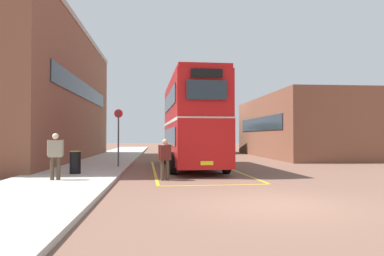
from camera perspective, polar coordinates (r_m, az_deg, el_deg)
name	(u,v)px	position (r m, az deg, el deg)	size (l,w,h in m)	color
ground_plane	(204,163)	(23.72, 1.86, -5.43)	(135.60, 135.60, 0.00)	brown
sidewalk_left	(106,160)	(26.18, -13.12, -4.85)	(4.00, 57.60, 0.14)	#B2ADA3
brick_building_left	(41,94)	(27.79, -22.30, 4.87)	(6.04, 21.88, 9.28)	brown
depot_building_right	(307,127)	(32.70, 17.41, 0.13)	(8.39, 15.67, 4.97)	brown
double_decker_bus	(191,121)	(19.87, -0.08, 1.02)	(2.99, 10.14, 4.75)	black
single_deck_bus	(209,137)	(39.40, 2.61, -1.38)	(3.61, 9.38, 3.02)	black
pedestrian_boarding	(165,157)	(14.39, -4.23, -4.45)	(0.51, 0.38, 1.61)	#473828
pedestrian_waiting_near	(55,153)	(14.22, -20.40, -3.63)	(0.56, 0.28, 1.69)	#473828
litter_bin	(75,162)	(16.29, -17.63, -5.07)	(0.48, 0.48, 0.96)	black
bus_stop_sign	(118,132)	(19.48, -11.33, -0.67)	(0.44, 0.09, 2.98)	#4C4C51
bay_marking_yellow	(196,171)	(18.07, 0.55, -6.72)	(4.53, 12.20, 0.01)	gold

